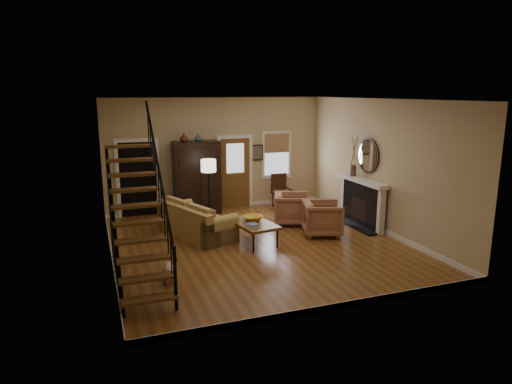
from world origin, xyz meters
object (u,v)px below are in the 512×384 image
object	(u,v)px
armoire	(197,178)
armchair_right	(292,209)
floor_lamp	(209,192)
side_chair	(281,191)
armchair_left	(323,219)
sofa	(197,220)
coffee_table	(253,233)

from	to	relation	value
armoire	armchair_right	size ratio (longest dim) A/B	2.32
floor_lamp	side_chair	distance (m)	2.64
armchair_left	floor_lamp	xyz separation A→B (m)	(-2.35, 1.97, 0.45)
armoire	floor_lamp	bearing A→B (deg)	-85.54
armchair_right	sofa	bearing A→B (deg)	116.74
armoire	coffee_table	bearing A→B (deg)	-78.53
armchair_left	side_chair	distance (m)	2.84
armoire	sofa	size ratio (longest dim) A/B	0.97
floor_lamp	side_chair	xyz separation A→B (m)	(2.47, 0.87, -0.35)
coffee_table	armchair_right	distance (m)	1.90
floor_lamp	armchair_left	bearing A→B (deg)	-40.01
coffee_table	armchair_left	world-z (taller)	armchair_left
armchair_right	side_chair	size ratio (longest dim) A/B	0.89
armoire	side_chair	bearing A→B (deg)	-4.48
coffee_table	floor_lamp	size ratio (longest dim) A/B	0.77
sofa	floor_lamp	world-z (taller)	floor_lamp
sofa	coffee_table	bearing A→B (deg)	-61.83
coffee_table	armchair_left	xyz separation A→B (m)	(1.82, 0.00, 0.16)
side_chair	armchair_left	bearing A→B (deg)	-92.34
armchair_left	floor_lamp	bearing A→B (deg)	68.76
armoire	side_chair	distance (m)	2.61
coffee_table	armchair_left	bearing A→B (deg)	0.11
armoire	coffee_table	distance (m)	3.21
sofa	side_chair	distance (m)	3.59
floor_lamp	side_chair	size ratio (longest dim) A/B	1.69
coffee_table	side_chair	size ratio (longest dim) A/B	1.30
sofa	armchair_right	distance (m)	2.62
sofa	armchair_left	xyz separation A→B (m)	(2.93, -0.95, 0.02)
coffee_table	armchair_right	bearing A→B (deg)	37.35
sofa	armchair_left	size ratio (longest dim) A/B	2.35
floor_lamp	armoire	bearing A→B (deg)	94.46
floor_lamp	sofa	bearing A→B (deg)	-119.59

